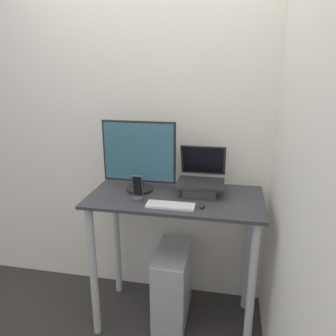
{
  "coord_description": "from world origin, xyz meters",
  "views": [
    {
      "loc": [
        0.32,
        -1.61,
        1.73
      ],
      "look_at": [
        -0.05,
        0.27,
        1.12
      ],
      "focal_mm": 35.0,
      "sensor_mm": 36.0,
      "label": 1
    }
  ],
  "objects_px": {
    "keyboard": "(170,205)",
    "mouse": "(202,206)",
    "laptop": "(201,181)",
    "cell_phone": "(138,193)",
    "computer_tower": "(172,285)",
    "monitor": "(139,158)"
  },
  "relations": [
    {
      "from": "cell_phone",
      "to": "monitor",
      "type": "bearing_deg",
      "value": 101.59
    },
    {
      "from": "monitor",
      "to": "mouse",
      "type": "relative_size",
      "value": 9.01
    },
    {
      "from": "monitor",
      "to": "cell_phone",
      "type": "relative_size",
      "value": 2.95
    },
    {
      "from": "monitor",
      "to": "keyboard",
      "type": "distance_m",
      "value": 0.39
    },
    {
      "from": "cell_phone",
      "to": "computer_tower",
      "type": "relative_size",
      "value": 0.3
    },
    {
      "from": "mouse",
      "to": "laptop",
      "type": "bearing_deg",
      "value": 97.6
    },
    {
      "from": "cell_phone",
      "to": "keyboard",
      "type": "bearing_deg",
      "value": -13.67
    },
    {
      "from": "mouse",
      "to": "computer_tower",
      "type": "bearing_deg",
      "value": 140.82
    },
    {
      "from": "laptop",
      "to": "computer_tower",
      "type": "relative_size",
      "value": 0.56
    },
    {
      "from": "keyboard",
      "to": "mouse",
      "type": "relative_size",
      "value": 5.36
    },
    {
      "from": "laptop",
      "to": "keyboard",
      "type": "height_order",
      "value": "laptop"
    },
    {
      "from": "keyboard",
      "to": "monitor",
      "type": "bearing_deg",
      "value": 138.37
    },
    {
      "from": "computer_tower",
      "to": "laptop",
      "type": "bearing_deg",
      "value": 24.87
    },
    {
      "from": "monitor",
      "to": "keyboard",
      "type": "relative_size",
      "value": 1.68
    },
    {
      "from": "cell_phone",
      "to": "computer_tower",
      "type": "xyz_separation_m",
      "value": [
        0.19,
        0.13,
        -0.73
      ]
    },
    {
      "from": "laptop",
      "to": "mouse",
      "type": "height_order",
      "value": "laptop"
    },
    {
      "from": "cell_phone",
      "to": "computer_tower",
      "type": "bearing_deg",
      "value": 34.48
    },
    {
      "from": "keyboard",
      "to": "computer_tower",
      "type": "relative_size",
      "value": 0.52
    },
    {
      "from": "laptop",
      "to": "cell_phone",
      "type": "relative_size",
      "value": 1.88
    },
    {
      "from": "mouse",
      "to": "keyboard",
      "type": "bearing_deg",
      "value": -174.58
    },
    {
      "from": "cell_phone",
      "to": "computer_tower",
      "type": "height_order",
      "value": "cell_phone"
    },
    {
      "from": "laptop",
      "to": "mouse",
      "type": "distance_m",
      "value": 0.25
    }
  ]
}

